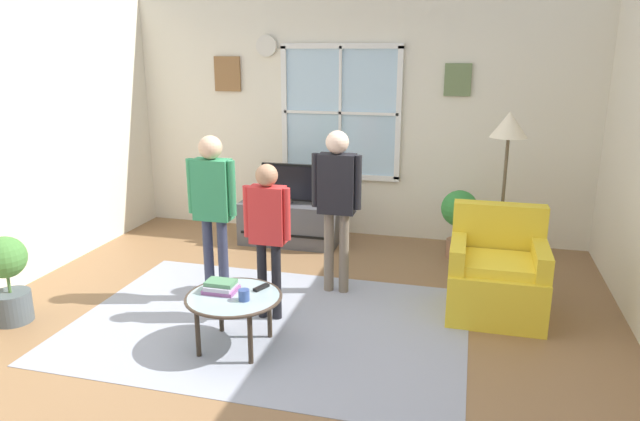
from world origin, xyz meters
TOP-DOWN VIEW (x-y plane):
  - ground_plane at (0.00, 0.00)m, footprint 5.83×6.19m
  - back_wall at (-0.01, 2.85)m, footprint 5.23×0.17m
  - area_rug at (-0.15, 0.28)m, footprint 3.08×2.15m
  - tv_stand at (-0.60, 2.24)m, footprint 1.09×0.47m
  - television at (-0.60, 2.23)m, footprint 0.62×0.08m
  - armchair at (1.58, 0.97)m, footprint 0.76×0.74m
  - coffee_table at (-0.28, -0.13)m, footprint 0.70×0.70m
  - book_stack at (-0.39, -0.08)m, footprint 0.24×0.19m
  - cup at (-0.17, -0.18)m, footprint 0.08×0.08m
  - remote_near_books at (-0.13, 0.05)m, footprint 0.09×0.14m
  - person_black_shirt at (0.21, 1.06)m, footprint 0.44×0.20m
  - person_green_shirt at (-0.76, 0.63)m, footprint 0.43×0.20m
  - person_red_shirt at (-0.19, 0.39)m, footprint 0.38×0.17m
  - potted_plant_by_window at (1.23, 2.25)m, footprint 0.38×0.38m
  - potted_plant_corner at (-2.17, -0.19)m, footprint 0.33×0.33m
  - floor_lamp at (1.61, 1.51)m, footprint 0.32×0.32m

SIDE VIEW (x-z plane):
  - ground_plane at x=0.00m, z-range -0.02..0.00m
  - area_rug at x=-0.15m, z-range 0.00..0.01m
  - tv_stand at x=-0.60m, z-range 0.00..0.48m
  - armchair at x=1.58m, z-range -0.11..0.76m
  - coffee_table at x=-0.28m, z-range 0.17..0.58m
  - potted_plant_corner at x=-2.17m, z-range 0.03..0.74m
  - remote_near_books at x=-0.13m, z-range 0.40..0.42m
  - book_stack at x=-0.39m, z-range 0.40..0.48m
  - cup at x=-0.17m, z-range 0.40..0.48m
  - potted_plant_by_window at x=1.23m, z-range 0.10..0.82m
  - television at x=-0.60m, z-range 0.49..0.92m
  - person_red_shirt at x=-0.19m, z-range 0.16..1.44m
  - person_green_shirt at x=-0.76m, z-range 0.18..1.62m
  - person_black_shirt at x=0.21m, z-range 0.18..1.64m
  - floor_lamp at x=1.61m, z-range 0.54..2.14m
  - back_wall at x=-0.01m, z-range 0.00..2.77m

